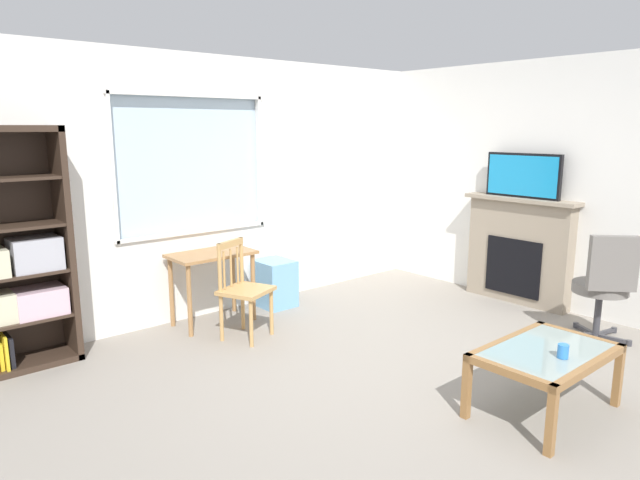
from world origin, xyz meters
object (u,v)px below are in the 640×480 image
at_px(bookshelf, 7,267).
at_px(coffee_table, 546,358).
at_px(plastic_drawer_unit, 275,283).
at_px(fireplace, 519,250).
at_px(desk_under_window, 212,266).
at_px(tv, 523,176).
at_px(sippy_cup, 563,351).
at_px(office_chair, 605,282).
at_px(wooden_chair, 243,289).

relative_size(bookshelf, coffee_table, 1.95).
bearing_deg(plastic_drawer_unit, fireplace, -37.42).
xyz_separation_m(desk_under_window, tv, (2.89, -1.57, 0.82)).
xyz_separation_m(plastic_drawer_unit, fireplace, (2.12, -1.62, 0.33)).
distance_m(desk_under_window, coffee_table, 3.13).
relative_size(tv, sippy_cup, 9.33).
height_order(plastic_drawer_unit, fireplace, fireplace).
relative_size(bookshelf, tv, 2.29).
height_order(bookshelf, office_chair, bookshelf).
xyz_separation_m(plastic_drawer_unit, coffee_table, (0.00, -3.07, 0.13)).
distance_m(desk_under_window, sippy_cup, 3.24).
distance_m(fireplace, coffee_table, 2.57).
height_order(wooden_chair, plastic_drawer_unit, wooden_chair).
bearing_deg(bookshelf, fireplace, -19.94).
bearing_deg(office_chair, bookshelf, 145.62).
bearing_deg(wooden_chair, tv, -20.18).
bearing_deg(tv, fireplace, -0.00).
height_order(wooden_chair, coffee_table, wooden_chair).
relative_size(wooden_chair, plastic_drawer_unit, 1.79).
xyz_separation_m(wooden_chair, fireplace, (2.89, -1.06, 0.12)).
relative_size(desk_under_window, office_chair, 0.80).
bearing_deg(wooden_chair, plastic_drawer_unit, 36.34).
height_order(desk_under_window, office_chair, office_chair).
height_order(plastic_drawer_unit, tv, tv).
distance_m(fireplace, office_chair, 1.25).
relative_size(desk_under_window, coffee_table, 0.81).
distance_m(desk_under_window, plastic_drawer_unit, 0.85).
bearing_deg(plastic_drawer_unit, wooden_chair, -143.66).
bearing_deg(tv, bookshelf, 159.98).
bearing_deg(coffee_table, desk_under_window, 104.64).
height_order(wooden_chair, sippy_cup, wooden_chair).
relative_size(office_chair, coffee_table, 1.02).
xyz_separation_m(plastic_drawer_unit, tv, (2.10, -1.62, 1.15)).
distance_m(tv, coffee_table, 2.74).
xyz_separation_m(bookshelf, sippy_cup, (2.47, -3.27, -0.34)).
distance_m(desk_under_window, tv, 3.39).
distance_m(bookshelf, tv, 4.96).
distance_m(fireplace, tv, 0.82).
relative_size(tv, office_chair, 0.84).
xyz_separation_m(coffee_table, sippy_cup, (-0.06, -0.14, 0.11)).
bearing_deg(tv, wooden_chair, 159.82).
height_order(wooden_chair, tv, tv).
height_order(desk_under_window, tv, tv).
bearing_deg(fireplace, coffee_table, -145.66).
xyz_separation_m(fireplace, coffee_table, (-2.12, -1.45, -0.20)).
bearing_deg(fireplace, desk_under_window, 151.58).
xyz_separation_m(desk_under_window, coffee_table, (0.79, -3.02, -0.20)).
xyz_separation_m(wooden_chair, coffee_table, (0.77, -2.50, -0.08)).
bearing_deg(desk_under_window, sippy_cup, -76.91).
distance_m(wooden_chair, fireplace, 3.08).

